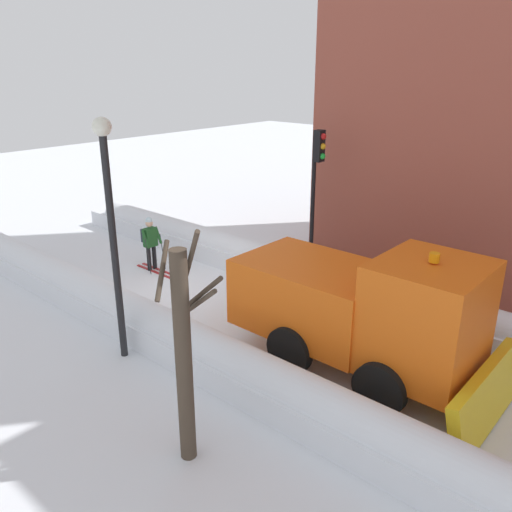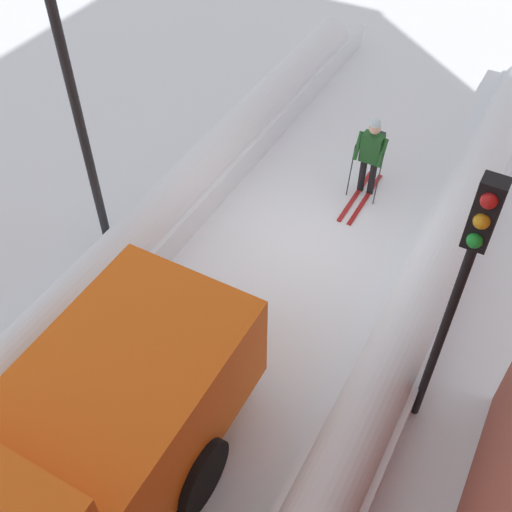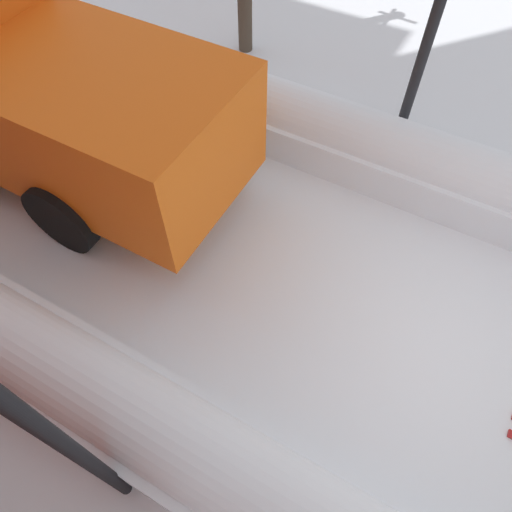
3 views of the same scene
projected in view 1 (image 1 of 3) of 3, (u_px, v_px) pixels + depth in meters
name	position (u px, v px, depth m)	size (l,w,h in m)	color
snowbank_right	(498.00, 499.00, 7.64)	(1.10, 36.00, 1.04)	white
plow_truck	(364.00, 310.00, 11.20)	(3.20, 5.98, 3.12)	orange
skier	(150.00, 241.00, 17.04)	(0.62, 1.80, 1.81)	black
traffic_light_pole	(316.00, 179.00, 15.23)	(0.28, 0.42, 4.69)	black
street_lamp	(111.00, 214.00, 11.09)	(0.40, 0.40, 5.46)	black
bare_tree_near	(184.00, 353.00, 8.44)	(0.96, 1.14, 4.21)	#43372B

